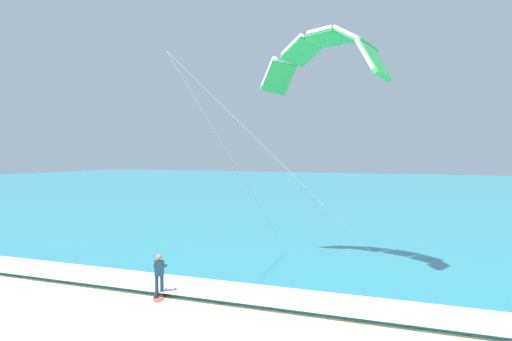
{
  "coord_description": "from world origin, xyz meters",
  "views": [
    {
      "loc": [
        11.28,
        -5.83,
        5.6
      ],
      "look_at": [
        1.02,
        16.11,
        4.78
      ],
      "focal_mm": 39.18,
      "sensor_mm": 36.0,
      "label": 1
    }
  ],
  "objects": [
    {
      "name": "sea",
      "position": [
        0.0,
        72.11,
        0.1
      ],
      "size": [
        200.0,
        120.0,
        0.2
      ],
      "primitive_type": "cube",
      "color": "teal",
      "rests_on": "ground"
    },
    {
      "name": "surf_foam",
      "position": [
        0.0,
        13.11,
        0.22
      ],
      "size": [
        200.0,
        2.68,
        0.04
      ],
      "primitive_type": "cube",
      "color": "white",
      "rests_on": "sea"
    },
    {
      "name": "surfboard",
      "position": [
        -1.06,
        11.8,
        0.03
      ],
      "size": [
        1.0,
        1.45,
        0.09
      ],
      "color": "#E04C38",
      "rests_on": "ground"
    },
    {
      "name": "kitesurfer",
      "position": [
        -1.07,
        11.82,
        0.94
      ],
      "size": [
        0.66,
        0.66,
        1.69
      ],
      "color": "#143347",
      "rests_on": "ground"
    },
    {
      "name": "kite_primary",
      "position": [
        2.96,
        19.6,
        10.25
      ],
      "size": [
        7.36,
        9.61,
        10.2
      ],
      "color": "green"
    }
  ]
}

